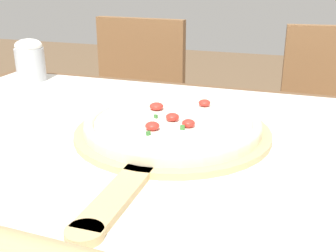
{
  "coord_description": "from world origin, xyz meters",
  "views": [
    {
      "loc": [
        0.27,
        -0.65,
        1.07
      ],
      "look_at": [
        0.04,
        0.06,
        0.79
      ],
      "focal_mm": 45.0,
      "sensor_mm": 36.0,
      "label": 1
    }
  ],
  "objects": [
    {
      "name": "dining_table",
      "position": [
        0.0,
        0.0,
        0.65
      ],
      "size": [
        1.29,
        1.0,
        0.75
      ],
      "color": "brown",
      "rests_on": "ground_plane"
    },
    {
      "name": "chair_left",
      "position": [
        -0.38,
        0.86,
        0.51
      ],
      "size": [
        0.42,
        0.42,
        0.88
      ],
      "rotation": [
        0.0,
        0.0,
        -0.05
      ],
      "color": "brown",
      "rests_on": "ground_plane"
    },
    {
      "name": "flour_cup",
      "position": [
        -0.49,
        0.37,
        0.82
      ],
      "size": [
        0.08,
        0.08,
        0.12
      ],
      "color": "#B2B7BC",
      "rests_on": "towel_cloth"
    },
    {
      "name": "chair_right",
      "position": [
        0.39,
        0.86,
        0.51
      ],
      "size": [
        0.44,
        0.44,
        0.88
      ],
      "rotation": [
        0.0,
        0.0,
        0.12
      ],
      "color": "brown",
      "rests_on": "ground_plane"
    },
    {
      "name": "pizza",
      "position": [
        0.04,
        0.09,
        0.78
      ],
      "size": [
        0.35,
        0.35,
        0.03
      ],
      "color": "beige",
      "rests_on": "pizza_peel"
    },
    {
      "name": "towel_cloth",
      "position": [
        0.0,
        0.0,
        0.75
      ],
      "size": [
        1.21,
        0.92,
        0.0
      ],
      "color": "silver",
      "rests_on": "dining_table"
    },
    {
      "name": "pizza_peel",
      "position": [
        0.04,
        0.07,
        0.76
      ],
      "size": [
        0.39,
        0.57,
        0.01
      ],
      "color": "tan",
      "rests_on": "towel_cloth"
    }
  ]
}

